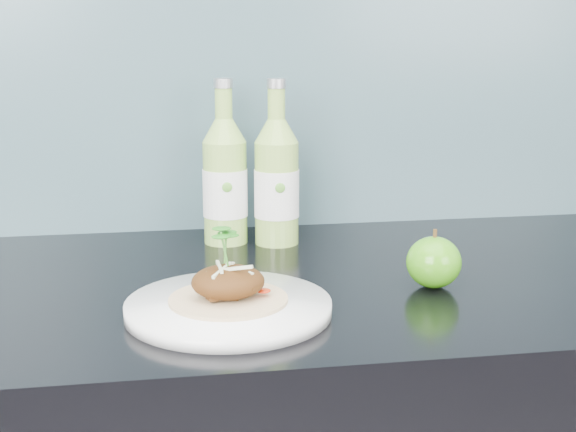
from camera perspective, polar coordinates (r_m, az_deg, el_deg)
name	(u,v)px	position (r m, az deg, el deg)	size (l,w,h in m)	color
subway_backsplash	(265,11)	(1.31, -1.68, 14.36)	(4.00, 0.02, 0.70)	#74A9B7
dinner_plate	(228,307)	(0.94, -4.25, -6.51)	(0.30, 0.30, 0.02)	white
pork_taco	(228,278)	(0.92, -4.29, -4.42)	(0.14, 0.14, 0.09)	tan
green_apple	(434,262)	(1.04, 10.33, -3.25)	(0.09, 0.09, 0.08)	#2E820E
cider_bottle_left	(225,182)	(1.23, -4.50, 2.46)	(0.07, 0.07, 0.25)	#8FBE4F
cider_bottle_right	(277,182)	(1.22, -0.81, 2.42)	(0.09, 0.09, 0.25)	#8FBD4E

